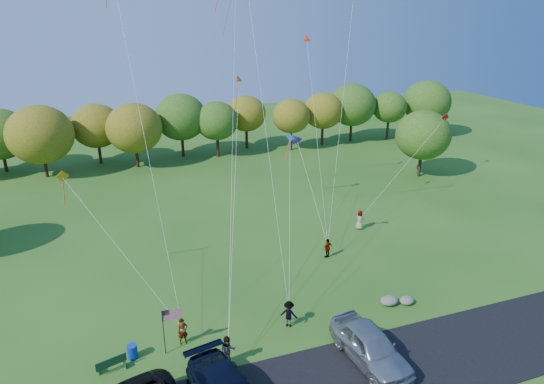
% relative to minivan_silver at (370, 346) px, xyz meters
% --- Properties ---
extents(ground, '(140.00, 140.00, 0.00)m').
position_rel_minivan_silver_xyz_m(ground, '(-2.86, 2.99, -1.00)').
color(ground, '#235618').
rests_on(ground, ground).
extents(treeline, '(75.67, 27.76, 8.59)m').
position_rel_minivan_silver_xyz_m(treeline, '(0.07, 39.10, 3.77)').
color(treeline, '#342013').
rests_on(treeline, ground).
extents(minivan_silver, '(2.67, 5.69, 1.88)m').
position_rel_minivan_silver_xyz_m(minivan_silver, '(0.00, 0.00, 0.00)').
color(minivan_silver, '#9CA1A6').
rests_on(minivan_silver, asphalt_lane).
extents(flyer_a, '(0.63, 0.45, 1.62)m').
position_rel_minivan_silver_xyz_m(flyer_a, '(-9.10, 4.92, -0.19)').
color(flyer_a, '#4C4C59').
rests_on(flyer_a, ground).
extents(flyer_b, '(0.96, 0.78, 1.88)m').
position_rel_minivan_silver_xyz_m(flyer_b, '(-7.21, 2.19, -0.06)').
color(flyer_b, '#4C4C59').
rests_on(flyer_b, ground).
extents(flyer_c, '(1.23, 1.14, 1.66)m').
position_rel_minivan_silver_xyz_m(flyer_c, '(-2.90, 4.39, -0.17)').
color(flyer_c, '#4C4C59').
rests_on(flyer_c, ground).
extents(flyer_d, '(0.97, 0.67, 1.53)m').
position_rel_minivan_silver_xyz_m(flyer_d, '(3.04, 11.32, -0.24)').
color(flyer_d, '#4C4C59').
rests_on(flyer_d, ground).
extents(flyer_e, '(0.98, 0.96, 1.71)m').
position_rel_minivan_silver_xyz_m(flyer_e, '(7.83, 14.91, -0.15)').
color(flyer_e, '#4C4C59').
rests_on(flyer_e, ground).
extents(park_bench, '(1.58, 0.68, 0.89)m').
position_rel_minivan_silver_xyz_m(park_bench, '(-13.02, 3.92, -0.53)').
color(park_bench, '#163F22').
rests_on(park_bench, ground).
extents(trash_barrel, '(0.55, 0.55, 0.82)m').
position_rel_minivan_silver_xyz_m(trash_barrel, '(-11.91, 4.63, -0.59)').
color(trash_barrel, '#0B33A7').
rests_on(trash_barrel, ground).
extents(flag_assembly, '(1.03, 0.67, 2.78)m').
position_rel_minivan_silver_xyz_m(flag_assembly, '(-9.88, 4.39, 1.11)').
color(flag_assembly, black).
rests_on(flag_assembly, ground).
extents(boulder_near, '(1.18, 0.92, 0.59)m').
position_rel_minivan_silver_xyz_m(boulder_near, '(3.97, 4.25, -0.71)').
color(boulder_near, gray).
rests_on(boulder_near, ground).
extents(boulder_far, '(0.95, 0.79, 0.49)m').
position_rel_minivan_silver_xyz_m(boulder_far, '(5.07, 3.94, -0.76)').
color(boulder_far, gray).
rests_on(boulder_far, ground).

